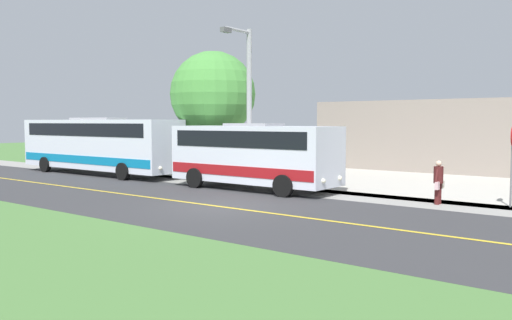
{
  "coord_description": "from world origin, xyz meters",
  "views": [
    {
      "loc": [
        13.81,
        12.13,
        3.0
      ],
      "look_at": [
        -3.5,
        -1.12,
        1.4
      ],
      "focal_mm": 36.98,
      "sensor_mm": 36.0,
      "label": 1
    }
  ],
  "objects_px": {
    "pedestrian_with_bags": "(438,181)",
    "tree_curbside": "(213,94)",
    "transit_bus_rear": "(98,143)",
    "street_light_pole": "(247,100)",
    "shuttle_bus_front": "(254,153)",
    "commercial_building": "(469,135)"
  },
  "relations": [
    {
      "from": "shuttle_bus_front",
      "to": "pedestrian_with_bags",
      "type": "height_order",
      "value": "shuttle_bus_front"
    },
    {
      "from": "tree_curbside",
      "to": "commercial_building",
      "type": "bearing_deg",
      "value": 145.92
    },
    {
      "from": "shuttle_bus_front",
      "to": "transit_bus_rear",
      "type": "xyz_separation_m",
      "value": [
        0.04,
        -11.11,
        0.16
      ]
    },
    {
      "from": "street_light_pole",
      "to": "pedestrian_with_bags",
      "type": "bearing_deg",
      "value": 92.47
    },
    {
      "from": "transit_bus_rear",
      "to": "street_light_pole",
      "type": "distance_m",
      "value": 10.71
    },
    {
      "from": "transit_bus_rear",
      "to": "tree_curbside",
      "type": "xyz_separation_m",
      "value": [
        -2.94,
        6.11,
        2.69
      ]
    },
    {
      "from": "pedestrian_with_bags",
      "to": "tree_curbside",
      "type": "bearing_deg",
      "value": -99.55
    },
    {
      "from": "pedestrian_with_bags",
      "to": "tree_curbside",
      "type": "distance_m",
      "value": 13.56
    },
    {
      "from": "shuttle_bus_front",
      "to": "tree_curbside",
      "type": "xyz_separation_m",
      "value": [
        -2.9,
        -5.0,
        2.85
      ]
    },
    {
      "from": "commercial_building",
      "to": "tree_curbside",
      "type": "bearing_deg",
      "value": -34.08
    },
    {
      "from": "shuttle_bus_front",
      "to": "tree_curbside",
      "type": "height_order",
      "value": "tree_curbside"
    },
    {
      "from": "pedestrian_with_bags",
      "to": "commercial_building",
      "type": "xyz_separation_m",
      "value": [
        -16.17,
        -3.41,
        1.29
      ]
    },
    {
      "from": "pedestrian_with_bags",
      "to": "street_light_pole",
      "type": "relative_size",
      "value": 0.22
    },
    {
      "from": "transit_bus_rear",
      "to": "commercial_building",
      "type": "height_order",
      "value": "commercial_building"
    },
    {
      "from": "transit_bus_rear",
      "to": "pedestrian_with_bags",
      "type": "relative_size",
      "value": 7.41
    },
    {
      "from": "transit_bus_rear",
      "to": "commercial_building",
      "type": "xyz_separation_m",
      "value": [
        -16.94,
        15.58,
        0.37
      ]
    },
    {
      "from": "street_light_pole",
      "to": "tree_curbside",
      "type": "bearing_deg",
      "value": -120.16
    },
    {
      "from": "transit_bus_rear",
      "to": "commercial_building",
      "type": "relative_size",
      "value": 0.7
    },
    {
      "from": "shuttle_bus_front",
      "to": "street_light_pole",
      "type": "bearing_deg",
      "value": -120.09
    },
    {
      "from": "pedestrian_with_bags",
      "to": "commercial_building",
      "type": "bearing_deg",
      "value": -168.07
    },
    {
      "from": "shuttle_bus_front",
      "to": "tree_curbside",
      "type": "bearing_deg",
      "value": -120.15
    },
    {
      "from": "transit_bus_rear",
      "to": "street_light_pole",
      "type": "xyz_separation_m",
      "value": [
        -0.4,
        10.48,
        2.2
      ]
    }
  ]
}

